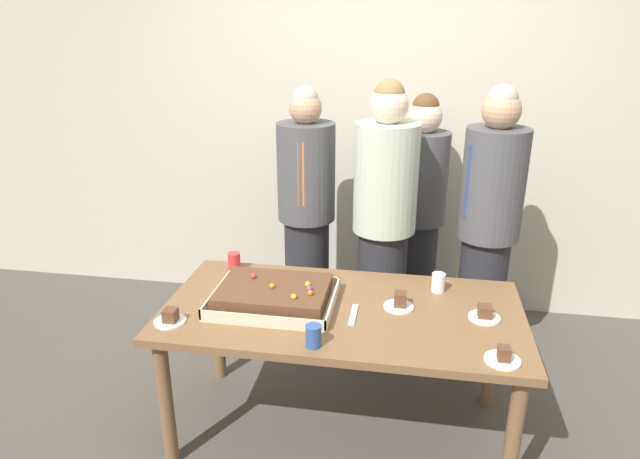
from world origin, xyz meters
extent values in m
plane|color=#4C4742|center=(0.00, 0.00, 0.00)|extent=(12.00, 12.00, 0.00)
cube|color=beige|center=(0.00, 1.60, 1.50)|extent=(8.00, 0.12, 3.00)
cube|color=brown|center=(0.00, 0.00, 0.72)|extent=(1.76, 0.89, 0.04)
cylinder|color=brown|center=(-0.80, -0.36, 0.35)|extent=(0.07, 0.07, 0.70)
cylinder|color=brown|center=(0.80, -0.36, 0.35)|extent=(0.07, 0.07, 0.70)
cylinder|color=brown|center=(-0.80, 0.36, 0.35)|extent=(0.07, 0.07, 0.70)
cylinder|color=brown|center=(0.80, 0.36, 0.35)|extent=(0.07, 0.07, 0.70)
cube|color=beige|center=(-0.34, -0.02, 0.75)|extent=(0.61, 0.46, 0.01)
cube|color=beige|center=(-0.34, -0.24, 0.78)|extent=(0.61, 0.01, 0.05)
cube|color=beige|center=(-0.34, 0.21, 0.78)|extent=(0.61, 0.01, 0.05)
cube|color=beige|center=(-0.64, -0.02, 0.78)|extent=(0.01, 0.46, 0.05)
cube|color=beige|center=(-0.05, -0.02, 0.78)|extent=(0.01, 0.46, 0.05)
cube|color=brown|center=(-0.34, -0.02, 0.80)|extent=(0.54, 0.39, 0.09)
sphere|color=purple|center=(-0.16, -0.03, 0.85)|extent=(0.03, 0.03, 0.03)
sphere|color=orange|center=(-0.34, -0.03, 0.85)|extent=(0.03, 0.03, 0.03)
sphere|color=orange|center=(-0.15, -0.07, 0.85)|extent=(0.03, 0.03, 0.03)
sphere|color=red|center=(-0.47, 0.06, 0.85)|extent=(0.03, 0.03, 0.03)
sphere|color=yellow|center=(-0.18, 0.01, 0.85)|extent=(0.03, 0.03, 0.03)
sphere|color=yellow|center=(-0.22, -0.13, 0.85)|extent=(0.03, 0.03, 0.03)
cylinder|color=white|center=(0.27, 0.05, 0.75)|extent=(0.15, 0.15, 0.01)
cube|color=brown|center=(0.28, 0.06, 0.79)|extent=(0.06, 0.07, 0.07)
cylinder|color=white|center=(0.72, -0.34, 0.75)|extent=(0.15, 0.15, 0.01)
cube|color=brown|center=(0.72, -0.34, 0.78)|extent=(0.05, 0.06, 0.06)
cylinder|color=white|center=(-0.78, -0.27, 0.75)|extent=(0.15, 0.15, 0.01)
cube|color=brown|center=(-0.77, -0.28, 0.78)|extent=(0.06, 0.06, 0.06)
cylinder|color=white|center=(0.68, 0.01, 0.75)|extent=(0.15, 0.15, 0.01)
cube|color=brown|center=(0.68, 0.02, 0.78)|extent=(0.06, 0.07, 0.05)
cylinder|color=#2D5199|center=(-0.08, -0.36, 0.79)|extent=(0.07, 0.07, 0.10)
cylinder|color=red|center=(-0.67, 0.35, 0.79)|extent=(0.07, 0.07, 0.10)
cylinder|color=white|center=(0.47, 0.27, 0.79)|extent=(0.07, 0.07, 0.10)
cube|color=silver|center=(0.06, -0.06, 0.75)|extent=(0.03, 0.20, 0.01)
cylinder|color=#28282D|center=(-0.36, 0.94, 0.43)|extent=(0.29, 0.29, 0.86)
cylinder|color=#4C4C51|center=(-0.36, 0.94, 1.17)|extent=(0.37, 0.37, 0.62)
cube|color=orange|center=(-0.36, 0.77, 1.20)|extent=(0.04, 0.02, 0.40)
sphere|color=tan|center=(-0.36, 0.94, 1.57)|extent=(0.20, 0.20, 0.20)
sphere|color=#B2A899|center=(-0.36, 0.94, 1.63)|extent=(0.16, 0.16, 0.16)
cylinder|color=#28282D|center=(0.36, 1.18, 0.40)|extent=(0.28, 0.28, 0.80)
cylinder|color=#4C4C51|center=(0.36, 1.18, 1.10)|extent=(0.35, 0.35, 0.60)
sphere|color=beige|center=(0.36, 1.18, 1.50)|extent=(0.22, 0.22, 0.22)
sphere|color=brown|center=(0.36, 1.18, 1.56)|extent=(0.17, 0.17, 0.17)
cylinder|color=#28282D|center=(0.76, 0.75, 0.44)|extent=(0.28, 0.28, 0.88)
cylinder|color=#4C4C51|center=(0.76, 0.75, 1.20)|extent=(0.36, 0.36, 0.64)
cube|color=navy|center=(0.62, 0.66, 1.23)|extent=(0.04, 0.02, 0.41)
sphere|color=tan|center=(0.76, 0.75, 1.61)|extent=(0.21, 0.21, 0.21)
sphere|color=#B2A899|center=(0.76, 0.75, 1.67)|extent=(0.17, 0.17, 0.17)
cylinder|color=#28282D|center=(0.15, 0.76, 0.44)|extent=(0.30, 0.30, 0.88)
cylinder|color=#B7C6B2|center=(0.15, 0.76, 1.20)|extent=(0.38, 0.38, 0.65)
sphere|color=beige|center=(0.15, 0.76, 1.63)|extent=(0.22, 0.22, 0.22)
sphere|color=olive|center=(0.15, 0.76, 1.69)|extent=(0.17, 0.17, 0.17)
camera|label=1|loc=(0.30, -2.41, 2.07)|focal=31.21mm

